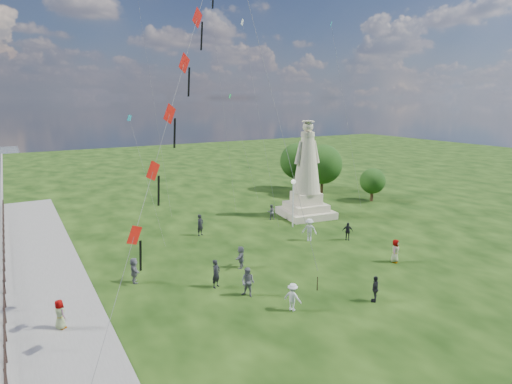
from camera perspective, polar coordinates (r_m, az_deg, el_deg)
waterfront at (r=28.00m, az=-28.12°, el=-14.04°), size 200.00×200.00×1.51m
statue at (r=42.97m, az=6.76°, el=1.46°), size 5.30×5.30×9.57m
lamppost at (r=39.18m, az=4.99°, el=-0.13°), size 0.42×0.42×4.49m
tree_row at (r=53.57m, az=8.08°, el=3.66°), size 7.52×13.33×6.27m
person_0 at (r=27.50m, az=-5.35°, el=-10.77°), size 0.79×0.70×1.83m
person_1 at (r=26.23m, az=-1.09°, el=-11.93°), size 0.93×1.03×1.81m
person_2 at (r=24.77m, az=4.91°, el=-13.77°), size 0.97×1.17×1.61m
person_3 at (r=26.58m, az=15.60°, el=-12.33°), size 1.02×0.97×1.59m
person_4 at (r=32.91m, az=18.07°, el=-7.48°), size 0.99×0.86×1.73m
person_5 at (r=29.16m, az=-15.94°, el=-9.99°), size 0.85×1.63×1.68m
person_6 at (r=37.53m, az=-7.44°, el=-4.38°), size 0.81×0.69×1.88m
person_7 at (r=42.10m, az=2.03°, el=-2.68°), size 0.85×0.68×1.52m
person_8 at (r=36.13m, az=7.14°, el=-5.02°), size 1.32×1.33×1.91m
person_9 at (r=36.93m, az=12.11°, el=-5.13°), size 0.98×0.92×1.52m
person_10 at (r=24.94m, az=-24.67°, el=-14.80°), size 0.76×0.90×1.57m
person_11 at (r=30.41m, az=-2.03°, el=-8.64°), size 1.44×1.53×1.59m
red_kite_train at (r=22.35m, az=-10.59°, el=12.47°), size 9.85×9.35×19.05m
small_kites at (r=44.96m, az=-4.37°, el=16.76°), size 23.98×15.56×29.42m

